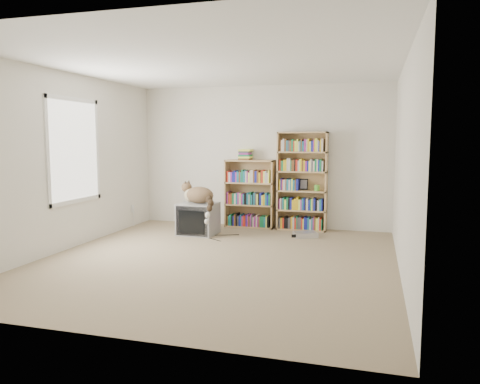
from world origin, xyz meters
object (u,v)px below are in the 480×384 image
(crt_tv, at_px, (198,219))
(cat, at_px, (200,198))
(bookcase_short, at_px, (250,197))
(dvd_player, at_px, (305,235))
(bookcase_tall, at_px, (302,183))

(crt_tv, relative_size, cat, 0.86)
(bookcase_short, bearing_deg, cat, -123.03)
(dvd_player, bearing_deg, cat, 165.22)
(crt_tv, relative_size, bookcase_tall, 0.36)
(bookcase_short, bearing_deg, bookcase_tall, -0.13)
(cat, xyz_separation_m, bookcase_short, (0.60, 0.92, -0.07))
(bookcase_tall, relative_size, dvd_player, 4.71)
(crt_tv, bearing_deg, dvd_player, 10.23)
(cat, xyz_separation_m, bookcase_tall, (1.53, 0.91, 0.19))
(crt_tv, height_order, cat, cat)
(bookcase_tall, distance_m, bookcase_short, 0.97)
(crt_tv, bearing_deg, bookcase_short, 54.94)
(crt_tv, height_order, bookcase_short, bookcase_short)
(cat, distance_m, dvd_player, 1.80)
(crt_tv, distance_m, bookcase_tall, 1.89)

